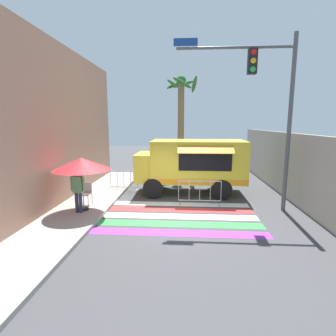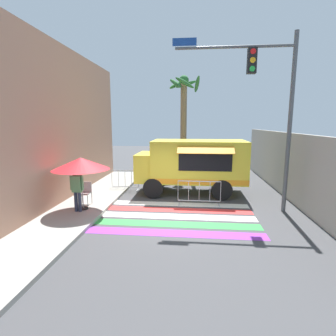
# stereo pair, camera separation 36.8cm
# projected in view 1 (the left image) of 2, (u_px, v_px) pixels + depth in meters

# --- Properties ---
(ground_plane) EXTENTS (60.00, 60.00, 0.00)m
(ground_plane) POSITION_uv_depth(u_px,v_px,m) (172.00, 215.00, 9.98)
(ground_plane) COLOR #424244
(sidewalk_left) EXTENTS (4.40, 16.00, 0.13)m
(sidewalk_left) POSITION_uv_depth(u_px,v_px,m) (51.00, 211.00, 10.29)
(sidewalk_left) COLOR #99968E
(sidewalk_left) RESTS_ON ground_plane
(building_left_facade) EXTENTS (0.25, 16.00, 6.76)m
(building_left_facade) POSITION_uv_depth(u_px,v_px,m) (42.00, 126.00, 9.73)
(building_left_facade) COLOR tan
(building_left_facade) RESTS_ON ground_plane
(concrete_wall_right) EXTENTS (0.20, 16.00, 3.03)m
(concrete_wall_right) POSITION_uv_depth(u_px,v_px,m) (288.00, 165.00, 12.32)
(concrete_wall_right) COLOR #A39E93
(concrete_wall_right) RESTS_ON ground_plane
(crosswalk_painted) EXTENTS (6.40, 3.60, 0.01)m
(crosswalk_painted) POSITION_uv_depth(u_px,v_px,m) (172.00, 216.00, 9.88)
(crosswalk_painted) COLOR purple
(crosswalk_painted) RESTS_ON ground_plane
(food_truck) EXTENTS (5.27, 2.74, 2.64)m
(food_truck) POSITION_uv_depth(u_px,v_px,m) (190.00, 162.00, 12.91)
(food_truck) COLOR yellow
(food_truck) RESTS_ON ground_plane
(traffic_signal_pole) EXTENTS (4.54, 0.29, 6.75)m
(traffic_signal_pole) POSITION_uv_depth(u_px,v_px,m) (269.00, 95.00, 9.89)
(traffic_signal_pole) COLOR #515456
(traffic_signal_pole) RESTS_ON ground_plane
(patio_umbrella) EXTENTS (2.17, 2.17, 2.05)m
(patio_umbrella) POSITION_uv_depth(u_px,v_px,m) (82.00, 164.00, 9.89)
(patio_umbrella) COLOR black
(patio_umbrella) RESTS_ON sidewalk_left
(folding_chair) EXTENTS (0.46, 0.46, 0.92)m
(folding_chair) POSITION_uv_depth(u_px,v_px,m) (85.00, 192.00, 10.80)
(folding_chair) COLOR #4C4C51
(folding_chair) RESTS_ON sidewalk_left
(vendor_person) EXTENTS (0.53, 0.22, 1.64)m
(vendor_person) POSITION_uv_depth(u_px,v_px,m) (78.00, 188.00, 9.78)
(vendor_person) COLOR #2D3347
(vendor_person) RESTS_ON sidewalk_left
(barricade_front) EXTENTS (1.83, 0.44, 1.07)m
(barricade_front) POSITION_uv_depth(u_px,v_px,m) (200.00, 193.00, 11.19)
(barricade_front) COLOR #B7BABF
(barricade_front) RESTS_ON ground_plane
(barricade_side) EXTENTS (1.43, 0.44, 1.07)m
(barricade_side) POSITION_uv_depth(u_px,v_px,m) (124.00, 181.00, 13.59)
(barricade_side) COLOR #B7BABF
(barricade_side) RESTS_ON ground_plane
(palm_tree) EXTENTS (2.06, 1.98, 6.43)m
(palm_tree) POSITION_uv_depth(u_px,v_px,m) (181.00, 112.00, 16.76)
(palm_tree) COLOR #7A664C
(palm_tree) RESTS_ON ground_plane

